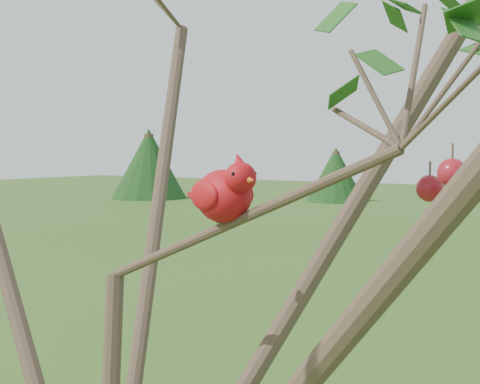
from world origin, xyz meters
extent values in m
sphere|color=maroon|center=(0.62, 0.05, 2.17)|extent=(0.04, 0.04, 0.04)
sphere|color=maroon|center=(0.63, 0.08, 2.14)|extent=(0.04, 0.04, 0.04)
sphere|color=maroon|center=(0.57, 0.11, 2.14)|extent=(0.04, 0.04, 0.04)
sphere|color=maroon|center=(0.51, 0.60, 2.49)|extent=(0.04, 0.04, 0.04)
ellipsoid|color=red|center=(0.23, 0.08, 2.12)|extent=(0.14, 0.12, 0.09)
sphere|color=red|center=(0.27, 0.06, 2.15)|extent=(0.07, 0.07, 0.05)
cone|color=red|center=(0.27, 0.06, 2.18)|extent=(0.05, 0.04, 0.04)
cone|color=#D85914|center=(0.30, 0.05, 2.15)|extent=(0.03, 0.03, 0.02)
ellipsoid|color=black|center=(0.29, 0.05, 2.15)|extent=(0.02, 0.03, 0.03)
cube|color=red|center=(0.17, 0.10, 2.10)|extent=(0.07, 0.05, 0.04)
ellipsoid|color=red|center=(0.24, 0.11, 2.12)|extent=(0.08, 0.05, 0.05)
ellipsoid|color=red|center=(0.21, 0.05, 2.12)|extent=(0.08, 0.05, 0.05)
cylinder|color=#443025|center=(-11.07, 24.72, 1.05)|extent=(0.32, 0.32, 2.11)
cone|color=#133814|center=(-11.07, 24.72, 1.14)|extent=(2.46, 2.46, 2.28)
cylinder|color=#443025|center=(-18.86, 21.86, 1.44)|extent=(0.43, 0.43, 2.87)
cone|color=#133814|center=(-18.86, 21.86, 1.56)|extent=(3.35, 3.35, 3.11)
camera|label=1|loc=(0.88, -0.86, 2.20)|focal=50.00mm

